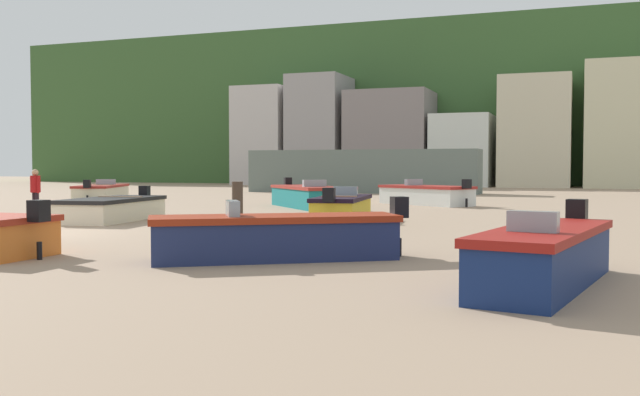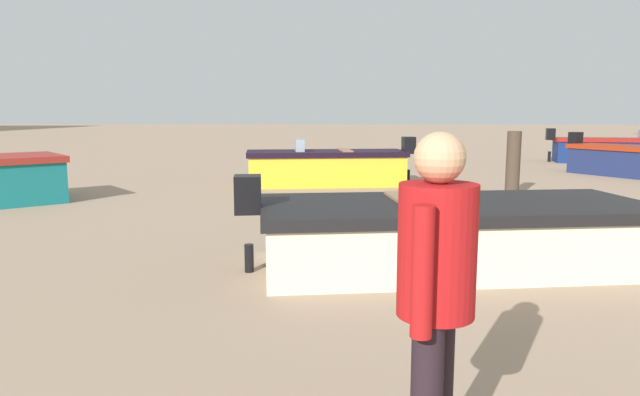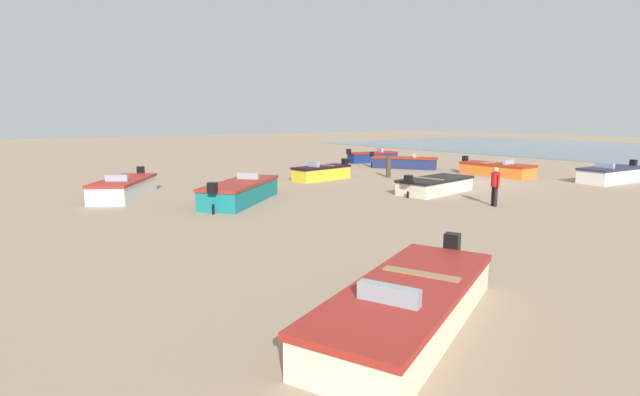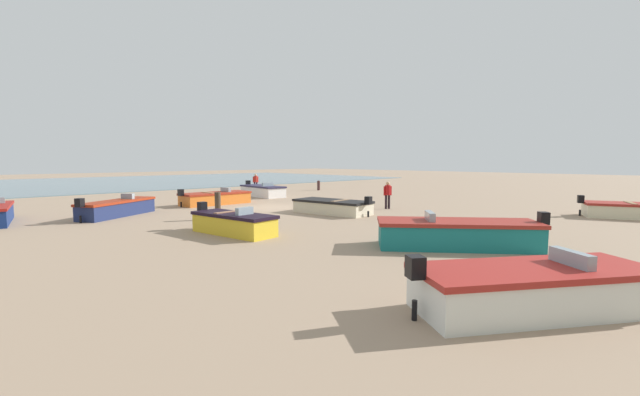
{
  "view_description": "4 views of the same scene",
  "coord_description": "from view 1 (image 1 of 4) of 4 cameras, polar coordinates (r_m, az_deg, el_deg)",
  "views": [
    {
      "loc": [
        13.22,
        -14.39,
        1.73
      ],
      "look_at": [
        5.39,
        7.0,
        0.71
      ],
      "focal_mm": 39.99,
      "sensor_mm": 36.0,
      "label": 1
    },
    {
      "loc": [
        -6.92,
        5.79,
        1.7
      ],
      "look_at": [
        -1.4,
        5.98,
        0.87
      ],
      "focal_mm": 31.8,
      "sensor_mm": 36.0,
      "label": 2
    },
    {
      "loc": [
        -15.68,
        22.49,
        3.6
      ],
      "look_at": [
        -0.75,
        11.51,
        0.44
      ],
      "focal_mm": 26.47,
      "sensor_mm": 36.0,
      "label": 3
    },
    {
      "loc": [
        14.89,
        19.65,
        2.88
      ],
      "look_at": [
        -0.43,
        3.87,
        0.81
      ],
      "focal_mm": 22.77,
      "sensor_mm": 36.0,
      "label": 4
    }
  ],
  "objects": [
    {
      "name": "townhouse_far_left",
      "position": [
        67.32,
        -4.33,
        4.94
      ],
      "size": [
        4.85,
        5.71,
        9.05
      ],
      "primitive_type": "cube",
      "color": "beige",
      "rests_on": "ground"
    },
    {
      "name": "boat_teal_5",
      "position": [
        29.78,
        -1.02,
        0.12
      ],
      "size": [
        4.62,
        5.02,
        1.22
      ],
      "rotation": [
        0.0,
        0.0,
        3.84
      ],
      "color": "#167072",
      "rests_on": "ground"
    },
    {
      "name": "townhouse_centre_left",
      "position": [
        63.38,
        5.66,
        4.74
      ],
      "size": [
        7.17,
        5.87,
        8.29
      ],
      "primitive_type": "cube",
      "color": "gray",
      "rests_on": "ground"
    },
    {
      "name": "boat_cream_7",
      "position": [
        23.56,
        -16.25,
        -0.84
      ],
      "size": [
        2.34,
        4.63,
        1.05
      ],
      "rotation": [
        0.0,
        0.0,
        3.28
      ],
      "color": "beige",
      "rests_on": "ground"
    },
    {
      "name": "townhouse_right",
      "position": [
        61.53,
        22.57,
        5.39
      ],
      "size": [
        4.75,
        6.0,
        9.93
      ],
      "primitive_type": "cube",
      "color": "beige",
      "rests_on": "ground"
    },
    {
      "name": "boat_yellow_6",
      "position": [
        21.62,
        1.76,
        -0.89
      ],
      "size": [
        1.81,
        4.06,
        1.13
      ],
      "rotation": [
        0.0,
        0.0,
        0.14
      ],
      "color": "gold",
      "rests_on": "ground"
    },
    {
      "name": "townhouse_left",
      "position": [
        65.37,
        0.01,
        5.39
      ],
      "size": [
        4.83,
        5.86,
        9.91
      ],
      "primitive_type": "cube",
      "color": "#9C9797",
      "rests_on": "ground"
    },
    {
      "name": "boat_white_4",
      "position": [
        32.17,
        8.47,
        0.25
      ],
      "size": [
        4.73,
        3.93,
        1.18
      ],
      "rotation": [
        0.0,
        0.0,
        0.98
      ],
      "color": "silver",
      "rests_on": "ground"
    },
    {
      "name": "beach_walker_foreground",
      "position": [
        26.57,
        -21.81,
        0.71
      ],
      "size": [
        0.52,
        0.45,
        1.62
      ],
      "rotation": [
        0.0,
        0.0,
        5.86
      ],
      "color": "black",
      "rests_on": "ground"
    },
    {
      "name": "boat_navy_1",
      "position": [
        10.72,
        17.59,
        -4.46
      ],
      "size": [
        1.93,
        4.57,
        1.17
      ],
      "rotation": [
        0.0,
        0.0,
        2.96
      ],
      "color": "navy",
      "rests_on": "ground"
    },
    {
      "name": "mooring_post_near_water",
      "position": [
        18.62,
        -6.62,
        -0.73
      ],
      "size": [
        0.28,
        0.28,
        1.33
      ],
      "primitive_type": "cylinder",
      "color": "#403327",
      "rests_on": "ground"
    },
    {
      "name": "headland_hill",
      "position": [
        81.68,
        10.8,
        6.65
      ],
      "size": [
        90.0,
        32.0,
        15.21
      ],
      "primitive_type": "cube",
      "color": "#395D2E",
      "rests_on": "ground"
    },
    {
      "name": "boat_cream_8",
      "position": [
        38.98,
        -17.07,
        0.48
      ],
      "size": [
        3.69,
        5.54,
        1.07
      ],
      "rotation": [
        0.0,
        0.0,
        0.4
      ],
      "color": "beige",
      "rests_on": "ground"
    },
    {
      "name": "townhouse_centre_right",
      "position": [
        61.42,
        16.84,
        5.06
      ],
      "size": [
        5.64,
        5.73,
        9.05
      ],
      "primitive_type": "cube",
      "color": "beige",
      "rests_on": "ground"
    },
    {
      "name": "townhouse_centre",
      "position": [
        61.86,
        11.34,
        3.73
      ],
      "size": [
        4.93,
        5.47,
        6.07
      ],
      "primitive_type": "cube",
      "color": "silver",
      "rests_on": "ground"
    },
    {
      "name": "harbor_pier",
      "position": [
        46.35,
        3.37,
        2.14
      ],
      "size": [
        15.15,
        2.4,
        2.78
      ],
      "primitive_type": "cube",
      "color": "slate",
      "rests_on": "ground"
    },
    {
      "name": "boat_navy_0",
      "position": [
        13.15,
        -3.55,
        -3.12
      ],
      "size": [
        4.49,
        3.49,
        1.14
      ],
      "rotation": [
        0.0,
        0.0,
        2.14
      ],
      "color": "navy",
      "rests_on": "ground"
    },
    {
      "name": "ground_plane",
      "position": [
        19.62,
        -22.41,
        -2.68
      ],
      "size": [
        160.0,
        160.0,
        0.0
      ],
      "primitive_type": "plane",
      "color": "#9C8269"
    }
  ]
}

